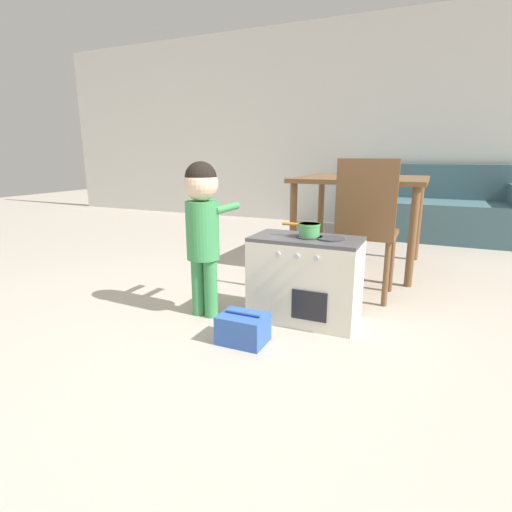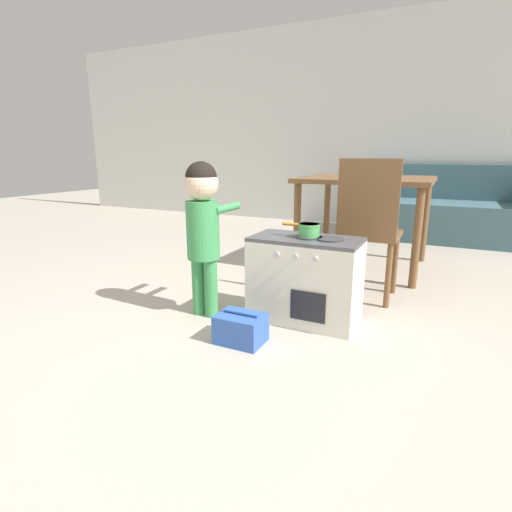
% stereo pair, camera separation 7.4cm
% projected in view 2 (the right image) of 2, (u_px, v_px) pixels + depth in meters
% --- Properties ---
extents(ground_plane, '(16.00, 16.00, 0.00)m').
position_uv_depth(ground_plane, '(194.00, 377.00, 1.71)').
color(ground_plane, '#B2A899').
extents(wall_back, '(10.00, 0.06, 2.60)m').
position_uv_depth(wall_back, '(381.00, 124.00, 5.05)').
color(wall_back, silver).
rests_on(wall_back, ground_plane).
extents(play_kitchen, '(0.60, 0.33, 0.49)m').
position_uv_depth(play_kitchen, '(305.00, 279.00, 2.25)').
color(play_kitchen, silver).
rests_on(play_kitchen, ground_plane).
extents(toy_pot, '(0.22, 0.12, 0.07)m').
position_uv_depth(toy_pot, '(309.00, 229.00, 2.18)').
color(toy_pot, '#4CAD5B').
rests_on(toy_pot, play_kitchen).
extents(child_figure, '(0.21, 0.36, 0.89)m').
position_uv_depth(child_figure, '(203.00, 218.00, 2.25)').
color(child_figure, '#3D9351').
rests_on(child_figure, ground_plane).
extents(toy_basket, '(0.24, 0.18, 0.17)m').
position_uv_depth(toy_basket, '(241.00, 328.00, 2.02)').
color(toy_basket, '#335BB2').
rests_on(toy_basket, ground_plane).
extents(dining_table, '(1.01, 0.95, 0.75)m').
position_uv_depth(dining_table, '(367.00, 189.00, 3.25)').
color(dining_table, brown).
rests_on(dining_table, ground_plane).
extents(dining_chair_near, '(0.36, 0.36, 0.91)m').
position_uv_depth(dining_chair_near, '(369.00, 228.00, 2.52)').
color(dining_chair_near, brown).
rests_on(dining_chair_near, ground_plane).
extents(couch, '(1.89, 0.89, 0.82)m').
position_uv_depth(couch, '(435.00, 212.00, 4.57)').
color(couch, '#426670').
rests_on(couch, ground_plane).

